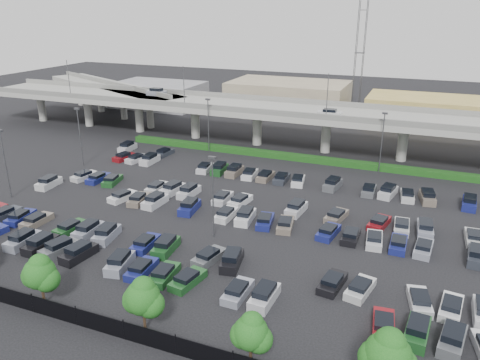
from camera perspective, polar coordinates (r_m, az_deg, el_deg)
name	(u,v)px	position (r m, az deg, el deg)	size (l,w,h in m)	color
ground	(238,211)	(64.57, -0.19, -3.84)	(280.00, 280.00, 0.00)	black
overpass	(300,114)	(91.47, 7.34, 7.95)	(150.00, 13.00, 15.80)	#97978F
on_ramp	(112,89)	(124.21, -15.36, 10.65)	(50.93, 30.13, 8.80)	#97978F
hedge	(290,157)	(86.53, 6.10, 2.86)	(66.00, 1.60, 1.10)	#133E12
fence	(114,327)	(43.14, -15.15, -16.95)	(70.00, 0.10, 2.00)	black
tree_row	(129,294)	(42.19, -13.43, -13.35)	(65.07, 3.66, 5.94)	#332316
parked_cars	(223,216)	(61.60, -2.11, -4.47)	(63.06, 41.62, 1.67)	gray
light_poles	(217,161)	(65.56, -2.88, 2.37)	(66.90, 48.38, 10.30)	#454549
distant_buildings	(383,107)	(118.89, 17.05, 8.54)	(138.00, 24.00, 9.00)	slate
comm_tower	(360,50)	(130.19, 14.41, 15.06)	(2.40, 2.40, 30.00)	#454549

